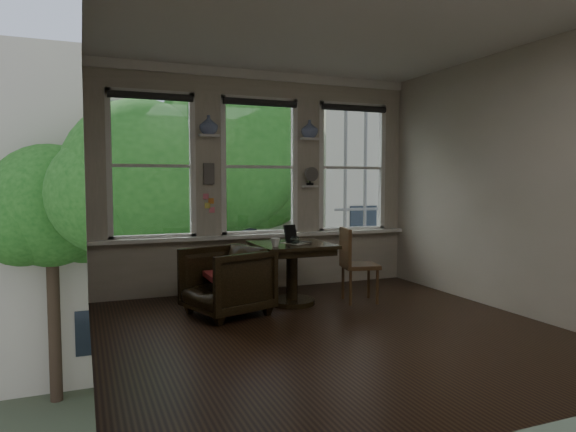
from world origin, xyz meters
name	(u,v)px	position (x,y,z in m)	size (l,w,h in m)	color
ground	(332,331)	(0.00, 0.00, 0.00)	(4.50, 4.50, 0.00)	black
ceiling	(333,26)	(0.00, 0.00, 3.00)	(4.50, 4.50, 0.00)	silver
wall_back	(259,181)	(0.00, 2.25, 1.50)	(4.50, 4.50, 0.00)	beige
wall_front	(509,183)	(0.00, -2.25, 1.50)	(4.50, 4.50, 0.00)	beige
wall_left	(87,182)	(-2.25, 0.00, 1.50)	(4.50, 4.50, 0.00)	beige
wall_right	(508,182)	(2.25, 0.00, 1.50)	(4.50, 4.50, 0.00)	beige
window_left	(152,166)	(-1.45, 2.25, 1.70)	(1.10, 0.12, 1.90)	white
window_center	(259,167)	(0.00, 2.25, 1.70)	(1.10, 0.12, 1.90)	white
window_right	(351,168)	(1.45, 2.25, 1.70)	(1.10, 0.12, 1.90)	white
shelf_left	(209,136)	(-0.72, 2.15, 2.10)	(0.26, 0.16, 0.03)	white
shelf_right	(310,139)	(0.72, 2.15, 2.10)	(0.26, 0.16, 0.03)	white
intercom	(209,174)	(-0.72, 2.18, 1.60)	(0.14, 0.06, 0.28)	#59544F
sticky_notes	(209,200)	(-0.72, 2.19, 1.25)	(0.16, 0.01, 0.24)	pink
desk_fan	(310,179)	(0.72, 2.13, 1.53)	(0.20, 0.20, 0.24)	#59544F
vase_left	(209,125)	(-0.72, 2.15, 2.24)	(0.24, 0.24, 0.25)	silver
vase_right	(310,129)	(0.72, 2.15, 2.24)	(0.24, 0.24, 0.25)	silver
table	(292,274)	(0.07, 1.21, 0.38)	(0.90, 0.90, 0.75)	black
armchair_left	(227,281)	(-0.80, 1.02, 0.38)	(0.82, 0.84, 0.77)	black
cushion_red	(227,275)	(-0.80, 1.02, 0.45)	(0.45, 0.45, 0.06)	maroon
side_chair_right	(360,265)	(0.90, 1.01, 0.46)	(0.42, 0.42, 0.92)	#422717
laptop	(299,243)	(0.12, 1.12, 0.76)	(0.31, 0.20, 0.02)	black
mug	(275,242)	(-0.24, 0.98, 0.80)	(0.11, 0.11, 0.10)	white
drinking_glass	(295,241)	(0.07, 1.11, 0.79)	(0.11, 0.11, 0.09)	white
tablet	(291,234)	(0.07, 1.27, 0.86)	(0.16, 0.02, 0.22)	black
papers	(295,243)	(0.10, 1.19, 0.75)	(0.22, 0.30, 0.00)	silver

